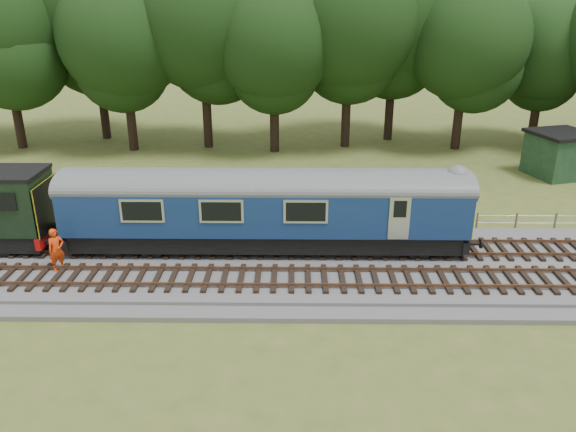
{
  "coord_description": "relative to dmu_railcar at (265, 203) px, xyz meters",
  "views": [
    {
      "loc": [
        -3.38,
        -22.27,
        11.38
      ],
      "look_at": [
        -3.67,
        1.4,
        2.0
      ],
      "focal_mm": 35.0,
      "sensor_mm": 36.0,
      "label": 1
    }
  ],
  "objects": [
    {
      "name": "track_south",
      "position": [
        4.69,
        -3.0,
        -2.19
      ],
      "size": [
        67.2,
        2.4,
        0.21
      ],
      "color": "black",
      "rests_on": "ballast"
    },
    {
      "name": "track_north",
      "position": [
        4.69,
        -0.0,
        -2.19
      ],
      "size": [
        67.2,
        2.4,
        0.21
      ],
      "color": "black",
      "rests_on": "ballast"
    },
    {
      "name": "ground",
      "position": [
        4.69,
        -1.4,
        -2.61
      ],
      "size": [
        120.0,
        120.0,
        0.0
      ],
      "primitive_type": "plane",
      "color": "#4D5F23",
      "rests_on": "ground"
    },
    {
      "name": "fence",
      "position": [
        4.69,
        3.1,
        -2.61
      ],
      "size": [
        64.0,
        0.12,
        1.0
      ],
      "primitive_type": null,
      "color": "#6B6054",
      "rests_on": "ground"
    },
    {
      "name": "worker",
      "position": [
        -8.78,
        -2.21,
        -1.31
      ],
      "size": [
        0.81,
        0.8,
        1.89
      ],
      "primitive_type": "imported",
      "rotation": [
        0.0,
        0.0,
        0.74
      ],
      "color": "#EA3D0C",
      "rests_on": "ballast"
    },
    {
      "name": "tree_line",
      "position": [
        4.69,
        20.6,
        -2.61
      ],
      "size": [
        70.0,
        8.0,
        18.0
      ],
      "primitive_type": null,
      "color": "black",
      "rests_on": "ground"
    },
    {
      "name": "shed",
      "position": [
        18.91,
        12.71,
        -1.09
      ],
      "size": [
        4.53,
        4.53,
        2.98
      ],
      "rotation": [
        0.0,
        0.0,
        0.29
      ],
      "color": "#163217",
      "rests_on": "ground"
    },
    {
      "name": "dmu_railcar",
      "position": [
        0.0,
        0.0,
        0.0
      ],
      "size": [
        18.05,
        2.86,
        3.88
      ],
      "color": "black",
      "rests_on": "ground"
    },
    {
      "name": "ballast",
      "position": [
        4.69,
        -1.4,
        -2.43
      ],
      "size": [
        70.0,
        7.0,
        0.35
      ],
      "primitive_type": "cube",
      "color": "#4C4C4F",
      "rests_on": "ground"
    }
  ]
}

